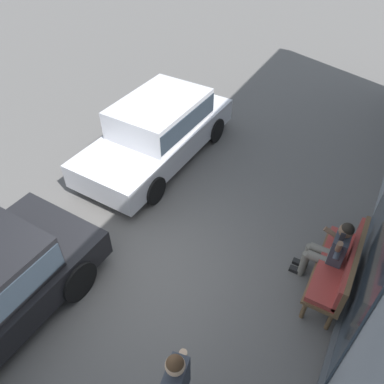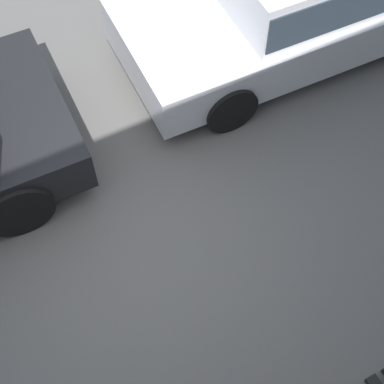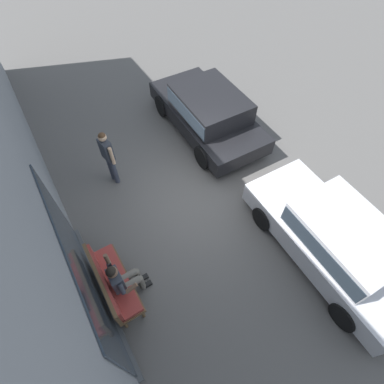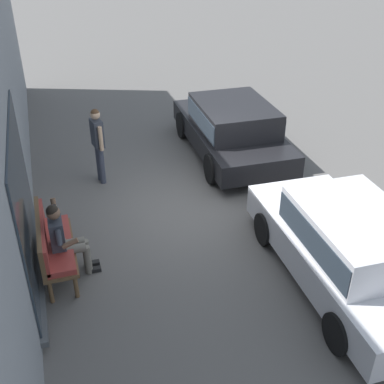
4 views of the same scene
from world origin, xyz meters
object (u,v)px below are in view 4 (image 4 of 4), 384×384
at_px(person_on_phone, 64,238).
at_px(parked_car_near, 349,245).
at_px(pedestrian_standing, 98,140).
at_px(parked_car_mid, 232,126).
at_px(bench, 51,242).

height_order(person_on_phone, parked_car_near, parked_car_near).
bearing_deg(pedestrian_standing, parked_car_mid, -83.49).
distance_m(bench, parked_car_near, 4.83).
bearing_deg(person_on_phone, parked_car_mid, -51.46).
bearing_deg(person_on_phone, bench, 61.69).
bearing_deg(person_on_phone, pedestrian_standing, -18.15).
bearing_deg(parked_car_near, parked_car_mid, -0.08).
relative_size(person_on_phone, pedestrian_standing, 0.80).
relative_size(bench, parked_car_mid, 0.39).
height_order(parked_car_near, pedestrian_standing, pedestrian_standing).
xyz_separation_m(person_on_phone, parked_car_mid, (3.42, -4.29, 0.03)).
distance_m(person_on_phone, parked_car_near, 4.58).
distance_m(parked_car_mid, pedestrian_standing, 3.33).
bearing_deg(parked_car_near, pedestrian_standing, 35.26).
relative_size(person_on_phone, parked_car_mid, 0.32).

